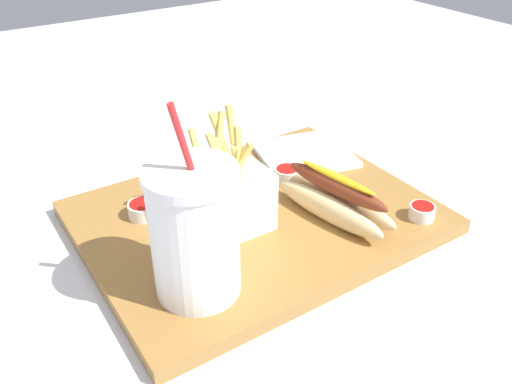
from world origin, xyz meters
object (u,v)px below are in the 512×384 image
object	(u,v)px
fries_basket	(229,195)
ketchup_cup_1	(143,209)
ketchup_cup_3	(287,174)
ketchup_cup_2	(422,211)
soda_cup	(195,232)
napkin_stack	(304,154)
hot_dog_1	(335,200)

from	to	relation	value
fries_basket	ketchup_cup_1	world-z (taller)	fries_basket
fries_basket	ketchup_cup_3	xyz separation A→B (m)	(-0.12, -0.04, -0.03)
ketchup_cup_2	ketchup_cup_3	world-z (taller)	ketchup_cup_3
fries_basket	ketchup_cup_2	size ratio (longest dim) A/B	4.51
soda_cup	napkin_stack	distance (m)	0.34
fries_basket	ketchup_cup_3	bearing A→B (deg)	-159.93
hot_dog_1	ketchup_cup_2	world-z (taller)	hot_dog_1
ketchup_cup_1	ketchup_cup_3	bearing A→B (deg)	171.59
soda_cup	hot_dog_1	size ratio (longest dim) A/B	1.23
ketchup_cup_3	hot_dog_1	bearing A→B (deg)	90.51
fries_basket	ketchup_cup_1	xyz separation A→B (m)	(0.09, -0.08, -0.03)
ketchup_cup_1	ketchup_cup_3	distance (m)	0.21
soda_cup	napkin_stack	world-z (taller)	soda_cup
ketchup_cup_3	soda_cup	bearing A→B (deg)	31.59
hot_dog_1	napkin_stack	size ratio (longest dim) A/B	1.29
fries_basket	ketchup_cup_2	xyz separation A→B (m)	(-0.22, 0.13, -0.03)
ketchup_cup_2	napkin_stack	xyz separation A→B (m)	(0.02, -0.22, -0.01)
hot_dog_1	ketchup_cup_1	distance (m)	0.25
ketchup_cup_1	napkin_stack	xyz separation A→B (m)	(-0.28, -0.02, -0.01)
soda_cup	ketchup_cup_2	distance (m)	0.32
fries_basket	napkin_stack	distance (m)	0.22
ketchup_cup_3	napkin_stack	xyz separation A→B (m)	(-0.07, -0.05, -0.01)
hot_dog_1	ketchup_cup_3	size ratio (longest dim) A/B	4.93
fries_basket	ketchup_cup_3	world-z (taller)	fries_basket
soda_cup	ketchup_cup_3	xyz separation A→B (m)	(-0.21, -0.13, -0.06)
soda_cup	hot_dog_1	xyz separation A→B (m)	(-0.22, -0.03, -0.05)
hot_dog_1	ketchup_cup_2	bearing A→B (deg)	143.98
hot_dog_1	napkin_stack	distance (m)	0.17
napkin_stack	ketchup_cup_1	bearing A→B (deg)	3.60
fries_basket	hot_dog_1	distance (m)	0.14
fries_basket	ketchup_cup_1	bearing A→B (deg)	-40.92
ketchup_cup_1	ketchup_cup_2	xyz separation A→B (m)	(-0.30, 0.20, -0.00)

